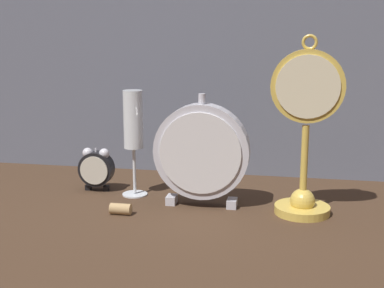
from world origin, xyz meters
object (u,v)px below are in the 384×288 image
object	(u,v)px
pocket_watch_on_stand	(305,140)
wine_cork	(121,209)
champagne_flute	(133,127)
alarm_clock_twin_bell	(96,167)
mantel_clock_silver	(202,152)

from	to	relation	value
pocket_watch_on_stand	wine_cork	bearing A→B (deg)	-168.49
pocket_watch_on_stand	champagne_flute	distance (m)	0.37
alarm_clock_twin_bell	mantel_clock_silver	world-z (taller)	mantel_clock_silver
alarm_clock_twin_bell	wine_cork	world-z (taller)	alarm_clock_twin_bell
wine_cork	mantel_clock_silver	bearing A→B (deg)	28.44
alarm_clock_twin_bell	champagne_flute	size ratio (longest dim) A/B	0.42
mantel_clock_silver	wine_cork	xyz separation A→B (m)	(-0.15, -0.08, -0.10)
wine_cork	champagne_flute	bearing A→B (deg)	93.99
alarm_clock_twin_bell	mantel_clock_silver	bearing A→B (deg)	-13.75
pocket_watch_on_stand	alarm_clock_twin_bell	xyz separation A→B (m)	(-0.46, 0.07, -0.10)
alarm_clock_twin_bell	wine_cork	bearing A→B (deg)	-54.08
alarm_clock_twin_bell	wine_cork	distance (m)	0.18
pocket_watch_on_stand	mantel_clock_silver	size ratio (longest dim) A/B	1.50
wine_cork	alarm_clock_twin_bell	bearing A→B (deg)	125.92
alarm_clock_twin_bell	champagne_flute	distance (m)	0.14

